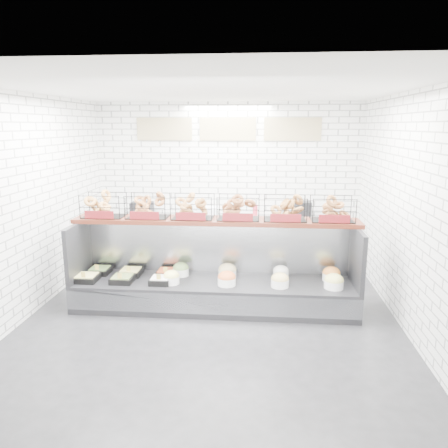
{
  "coord_description": "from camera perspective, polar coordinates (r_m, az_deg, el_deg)",
  "views": [
    {
      "loc": [
        0.65,
        -5.57,
        2.57
      ],
      "look_at": [
        0.13,
        0.45,
        1.2
      ],
      "focal_mm": 35.0,
      "sensor_mm": 36.0,
      "label": 1
    }
  ],
  "objects": [
    {
      "name": "bagel_shelf",
      "position": [
        6.24,
        -1.13,
        1.93
      ],
      "size": [
        4.1,
        0.5,
        0.4
      ],
      "color": "#3B140C",
      "rests_on": "display_case"
    },
    {
      "name": "prep_counter",
      "position": [
        8.3,
        0.25,
        -1.89
      ],
      "size": [
        4.0,
        0.6,
        1.2
      ],
      "color": "#93969B",
      "rests_on": "ground"
    },
    {
      "name": "display_case",
      "position": [
        6.36,
        -1.21,
        -7.86
      ],
      "size": [
        4.0,
        0.9,
        1.2
      ],
      "color": "black",
      "rests_on": "ground"
    },
    {
      "name": "ground",
      "position": [
        6.17,
        -1.57,
        -11.85
      ],
      "size": [
        5.5,
        5.5,
        0.0
      ],
      "primitive_type": "plane",
      "color": "black",
      "rests_on": "ground"
    },
    {
      "name": "room_shell",
      "position": [
        6.23,
        -1.06,
        8.05
      ],
      "size": [
        5.02,
        5.51,
        3.01
      ],
      "color": "white",
      "rests_on": "ground"
    }
  ]
}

